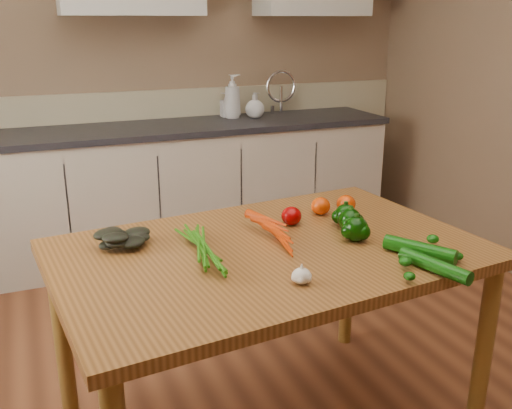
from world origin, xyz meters
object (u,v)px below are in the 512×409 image
object	(u,v)px
pepper_b	(345,215)
tomato_c	(346,204)
soap_bottle_b	(226,105)
tomato_a	(291,216)
leafy_greens	(123,235)
garlic_bulb	(302,276)
pepper_a	(350,220)
soap_bottle_a	(232,96)
pepper_c	(356,229)
soap_bottle_c	(255,105)
table	(269,270)
carrot_bunch	(252,235)
tomato_b	(321,206)
zucchini_a	(420,250)
zucchini_b	(435,266)

from	to	relation	value
pepper_b	tomato_c	bearing A→B (deg)	58.38
soap_bottle_b	tomato_a	distance (m)	2.06
leafy_greens	pepper_b	size ratio (longest dim) A/B	2.44
garlic_bulb	pepper_a	size ratio (longest dim) A/B	0.66
leafy_greens	pepper_b	world-z (taller)	leafy_greens
leafy_greens	tomato_c	size ratio (longest dim) A/B	2.65
garlic_bulb	tomato_c	size ratio (longest dim) A/B	0.74
soap_bottle_a	pepper_c	world-z (taller)	soap_bottle_a
soap_bottle_c	garlic_bulb	size ratio (longest dim) A/B	2.98
soap_bottle_c	garlic_bulb	distance (m)	2.53
table	tomato_a	bearing A→B (deg)	40.69
pepper_b	soap_bottle_a	bearing A→B (deg)	82.51
carrot_bunch	pepper_a	distance (m)	0.40
soap_bottle_b	leafy_greens	world-z (taller)	soap_bottle_b
soap_bottle_a	soap_bottle_c	distance (m)	0.17
table	soap_bottle_a	size ratio (longest dim) A/B	5.16
soap_bottle_a	tomato_a	xyz separation A→B (m)	(-0.46, -1.95, -0.21)
carrot_bunch	tomato_c	world-z (taller)	same
tomato_a	tomato_c	world-z (taller)	same
garlic_bulb	tomato_b	bearing A→B (deg)	56.68
pepper_c	soap_bottle_b	bearing A→B (deg)	82.67
soap_bottle_b	soap_bottle_c	distance (m)	0.21
pepper_a	tomato_a	distance (m)	0.23
soap_bottle_a	pepper_a	xyz separation A→B (m)	(-0.28, -2.10, -0.21)
pepper_c	soap_bottle_c	bearing A→B (deg)	77.70
table	tomato_c	world-z (taller)	tomato_c
leafy_greens	zucchini_a	size ratio (longest dim) A/B	0.86
carrot_bunch	pepper_b	world-z (taller)	pepper_b
tomato_c	table	bearing A→B (deg)	-152.38
tomato_a	leafy_greens	bearing A→B (deg)	-179.69
soap_bottle_b	tomato_b	world-z (taller)	soap_bottle_b
pepper_b	soap_bottle_c	bearing A→B (deg)	78.04
tomato_b	pepper_b	bearing A→B (deg)	-81.69
leafy_greens	soap_bottle_c	bearing A→B (deg)	56.24
soap_bottle_b	pepper_a	bearing A→B (deg)	-4.54
soap_bottle_c	carrot_bunch	size ratio (longest dim) A/B	0.64
leafy_greens	tomato_c	bearing A→B (deg)	3.52
table	carrot_bunch	size ratio (longest dim) A/B	5.71
garlic_bulb	pepper_c	distance (m)	0.42
zucchini_b	tomato_b	bearing A→B (deg)	95.92
pepper_a	soap_bottle_b	bearing A→B (deg)	83.18
garlic_bulb	pepper_a	xyz separation A→B (m)	(0.38, 0.34, 0.02)
table	zucchini_b	size ratio (longest dim) A/B	6.20
zucchini_b	soap_bottle_a	bearing A→B (deg)	84.92
garlic_bulb	tomato_a	world-z (taller)	tomato_a
zucchini_b	soap_bottle_b	bearing A→B (deg)	85.55
garlic_bulb	tomato_a	distance (m)	0.53
tomato_b	tomato_c	world-z (taller)	same
soap_bottle_a	carrot_bunch	distance (m)	2.20
pepper_c	tomato_a	size ratio (longest dim) A/B	1.15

